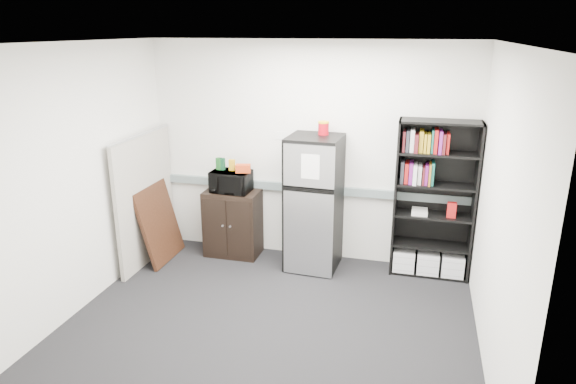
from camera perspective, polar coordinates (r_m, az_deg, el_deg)
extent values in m
plane|color=black|center=(5.29, -2.13, -14.46)|extent=(4.00, 4.00, 0.00)
cube|color=white|center=(6.34, 2.27, 4.37)|extent=(4.00, 0.02, 2.70)
cube|color=white|center=(4.57, 22.45, -2.36)|extent=(0.02, 3.50, 2.70)
cube|color=white|center=(5.60, -22.30, 1.22)|extent=(0.02, 3.50, 2.70)
cube|color=white|center=(4.47, -2.54, 16.24)|extent=(4.00, 3.50, 0.02)
cube|color=slate|center=(6.43, 2.16, 0.40)|extent=(3.92, 0.05, 0.10)
cube|color=white|center=(6.37, -0.81, 6.29)|extent=(0.14, 0.00, 0.10)
cube|color=black|center=(6.14, 11.84, -0.58)|extent=(0.02, 0.34, 1.85)
cube|color=black|center=(6.17, 19.97, -1.20)|extent=(0.02, 0.34, 1.85)
cube|color=black|center=(6.29, 15.90, -0.44)|extent=(0.90, 0.02, 1.85)
cube|color=black|center=(5.92, 16.66, 7.50)|extent=(0.90, 0.34, 0.02)
cube|color=black|center=(6.48, 15.24, -8.50)|extent=(0.85, 0.32, 0.03)
cube|color=black|center=(6.33, 15.49, -5.66)|extent=(0.85, 0.32, 0.03)
cube|color=black|center=(6.20, 15.77, -2.51)|extent=(0.85, 0.32, 0.02)
cube|color=black|center=(6.08, 16.06, 0.76)|extent=(0.85, 0.32, 0.02)
cube|color=black|center=(5.99, 16.36, 4.14)|extent=(0.85, 0.32, 0.02)
cube|color=silver|center=(6.41, 12.77, -7.24)|extent=(0.25, 0.30, 0.25)
cube|color=silver|center=(6.41, 15.29, -7.43)|extent=(0.25, 0.30, 0.25)
cube|color=silver|center=(6.42, 17.80, -7.61)|extent=(0.25, 0.30, 0.25)
cube|color=gray|center=(6.56, -15.53, -0.81)|extent=(0.05, 1.30, 1.60)
cube|color=#B2B2B7|center=(6.36, -16.13, 6.12)|extent=(0.06, 1.30, 0.02)
cube|color=black|center=(6.64, -6.13, -3.42)|extent=(0.68, 0.43, 0.86)
cube|color=black|center=(6.51, -8.16, -3.95)|extent=(0.31, 0.01, 0.75)
cube|color=black|center=(6.40, -5.43, -4.25)|extent=(0.31, 0.01, 0.75)
cylinder|color=#B2B2B7|center=(6.44, -7.29, -3.75)|extent=(0.02, 0.02, 0.02)
cylinder|color=#B2B2B7|center=(6.41, -6.45, -3.84)|extent=(0.02, 0.02, 0.02)
imported|color=black|center=(6.44, -6.36, 1.17)|extent=(0.49, 0.34, 0.27)
cube|color=#195A20|center=(6.48, -7.66, 3.13)|extent=(0.08, 0.07, 0.15)
cube|color=#0D3C21|center=(6.47, -7.35, 3.11)|extent=(0.08, 0.06, 0.15)
cube|color=#C99412|center=(6.42, -6.24, 3.00)|extent=(0.07, 0.05, 0.14)
cube|color=#BB3612|center=(6.32, -5.01, 2.62)|extent=(0.20, 0.14, 0.10)
cube|color=black|center=(6.16, 2.90, -1.32)|extent=(0.64, 0.64, 1.61)
cube|color=#BABABF|center=(5.70, 2.33, 2.87)|extent=(0.59, 0.05, 0.48)
cube|color=#BABABF|center=(5.97, 2.23, -4.77)|extent=(0.59, 0.05, 1.03)
cube|color=black|center=(5.77, 2.27, 0.21)|extent=(0.59, 0.04, 0.03)
cube|color=white|center=(5.69, 2.49, 2.82)|extent=(0.21, 0.01, 0.28)
cube|color=black|center=(5.95, 3.02, 6.12)|extent=(0.64, 0.64, 0.02)
cylinder|color=#AF0814|center=(6.03, 3.97, 7.11)|extent=(0.13, 0.13, 0.15)
cylinder|color=gold|center=(6.01, 3.98, 7.93)|extent=(0.13, 0.13, 0.02)
cube|color=black|center=(6.65, -14.11, -3.31)|extent=(0.28, 0.76, 0.96)
cube|color=silver|center=(6.64, -13.93, -3.33)|extent=(0.21, 0.65, 0.81)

